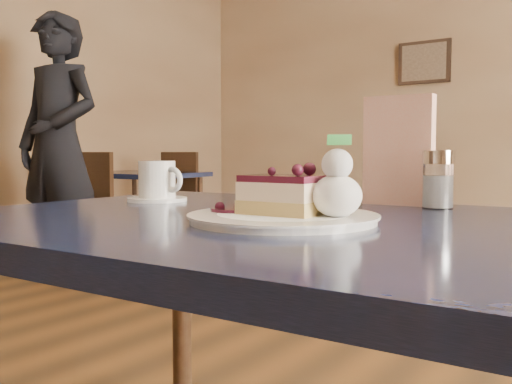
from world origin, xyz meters
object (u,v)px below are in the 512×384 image
Objects in this scene: dessert_plate at (283,218)px; bg_table_far_left at (141,249)px; patron at (58,144)px; cheesecake_slice at (283,195)px; coffee_set at (158,183)px; main_table at (298,268)px.

bg_table_far_left is (-2.96, 2.46, -0.69)m from dessert_plate.
cheesecake_slice is at bearing -38.39° from patron.
bg_table_far_left is (-2.96, 2.46, -0.72)m from cheesecake_slice.
patron is (-2.91, 1.68, 0.15)m from dessert_plate.
coffee_set is at bearing -39.87° from patron.
dessert_plate is at bearing -43.46° from bg_table_far_left.
coffee_set is at bearing -45.96° from bg_table_far_left.
cheesecake_slice is (0.00, -0.05, 0.12)m from main_table.
main_table is 9.98× the size of cheesecake_slice.
main_table is 0.10m from dessert_plate.
coffee_set is at bearing 163.39° from main_table.
coffee_set is 0.08× the size of bg_table_far_left.
main_table is at bearing 92.31° from dessert_plate.
dessert_plate is 2.30× the size of cheesecake_slice.
cheesecake_slice reaches higher than dessert_plate.
cheesecake_slice is 0.07× the size of patron.
bg_table_far_left is 0.93× the size of patron.
dessert_plate is 0.04m from cheesecake_slice.
main_table is 0.73× the size of bg_table_far_left.
cheesecake_slice is at bearing 0.00° from dessert_plate.
coffee_set is (-0.42, 0.16, 0.03)m from dessert_plate.
cheesecake_slice reaches higher than main_table.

